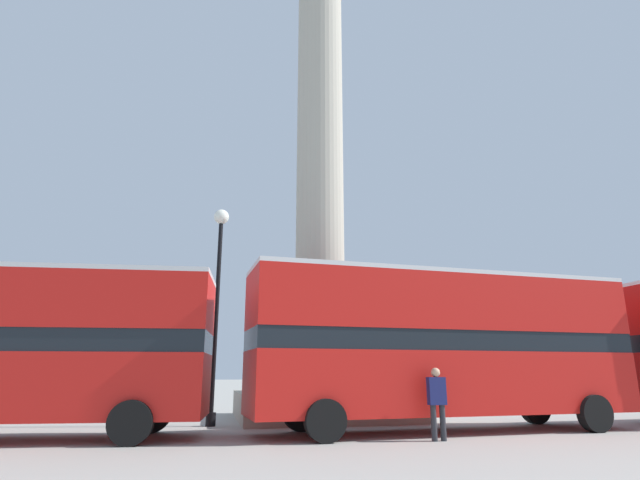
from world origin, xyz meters
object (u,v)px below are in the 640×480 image
bus_b (2,344)px  pedestrian_near_lamp (437,399)px  street_lamp (218,285)px  bus_a (442,343)px  monument_column (320,232)px

bus_b → pedestrian_near_lamp: bearing=-7.1°
pedestrian_near_lamp → street_lamp: bearing=136.3°
bus_a → pedestrian_near_lamp: size_ratio=6.58×
bus_a → bus_b: size_ratio=1.08×
bus_b → bus_a: bearing=2.1°
monument_column → pedestrian_near_lamp: 9.05m
bus_b → street_lamp: 6.17m
monument_column → bus_b: bearing=-154.8°
monument_column → street_lamp: 5.03m
monument_column → bus_b: (-9.15, -4.31, -4.67)m
bus_a → street_lamp: (-6.41, 3.00, 1.98)m
bus_a → street_lamp: street_lamp is taller
street_lamp → bus_b: bearing=-155.5°
monument_column → pedestrian_near_lamp: size_ratio=12.17×
street_lamp → pedestrian_near_lamp: size_ratio=4.08×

